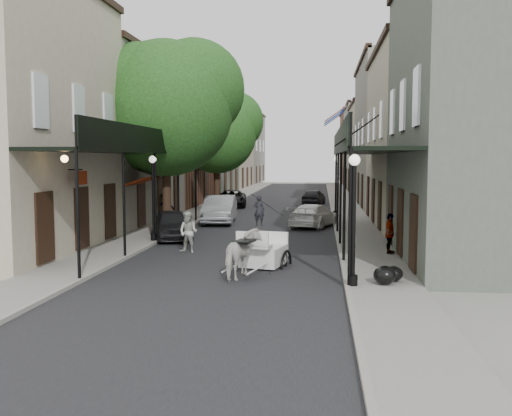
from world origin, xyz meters
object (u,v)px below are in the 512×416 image
(lamppost_right_far, at_px, (336,185))
(carriage, at_px, (267,237))
(lamppost_left, at_px, (153,197))
(pedestrian_sidewalk_left, at_px, (166,206))
(car_left_far, at_px, (232,199))
(pedestrian_walking, at_px, (188,232))
(horse, at_px, (243,254))
(lamppost_right_near, at_px, (354,218))
(tree_near, at_px, (174,103))
(car_left_near, at_px, (172,225))
(car_right_near, at_px, (314,216))
(car_right_far, at_px, (314,197))
(car_left_mid, at_px, (220,209))
(pedestrian_sidewalk_right, at_px, (390,234))
(tree_far, at_px, (222,130))

(lamppost_right_far, distance_m, carriage, 16.80)
(lamppost_left, bearing_deg, pedestrian_sidewalk_left, 101.93)
(lamppost_right_far, distance_m, pedestrian_sidewalk_left, 10.72)
(carriage, bearing_deg, car_left_far, 114.63)
(carriage, xyz_separation_m, pedestrian_walking, (-3.32, 2.22, -0.17))
(horse, xyz_separation_m, pedestrian_walking, (-2.81, 4.51, 0.06))
(lamppost_right_near, xyz_separation_m, car_left_far, (-7.70, 26.74, -1.40))
(lamppost_right_near, relative_size, car_left_far, 0.79)
(tree_near, height_order, pedestrian_walking, tree_near)
(lamppost_left, height_order, car_left_far, lamppost_left)
(car_left_near, height_order, car_right_near, car_left_near)
(lamppost_left, distance_m, carriage, 7.15)
(car_right_near, height_order, car_right_far, car_right_far)
(lamppost_right_far, bearing_deg, pedestrian_sidewalk_left, -158.21)
(lamppost_left, xyz_separation_m, pedestrian_walking, (2.10, -2.31, -1.23))
(lamppost_left, bearing_deg, car_left_near, 68.24)
(car_left_mid, distance_m, car_right_far, 14.85)
(lamppost_right_near, distance_m, pedestrian_walking, 8.43)
(lamppost_right_near, height_order, horse, lamppost_right_near)
(car_right_near, bearing_deg, car_left_far, -44.41)
(horse, bearing_deg, lamppost_right_near, 173.07)
(pedestrian_walking, xyz_separation_m, car_left_mid, (-0.60, 10.31, -0.02))
(lamppost_left, bearing_deg, car_left_far, 88.47)
(pedestrian_sidewalk_left, relative_size, car_right_near, 0.37)
(tree_near, height_order, pedestrian_sidewalk_right, tree_near)
(car_right_far, bearing_deg, horse, 96.06)
(lamppost_left, height_order, lamppost_right_far, same)
(horse, distance_m, car_left_far, 25.94)
(lamppost_right_near, height_order, car_left_far, lamppost_right_near)
(lamppost_right_near, bearing_deg, pedestrian_sidewalk_right, 73.45)
(car_left_mid, distance_m, car_right_near, 5.55)
(tree_far, relative_size, pedestrian_walking, 5.28)
(tree_near, relative_size, pedestrian_sidewalk_right, 6.32)
(tree_near, distance_m, pedestrian_sidewalk_right, 13.17)
(lamppost_right_far, distance_m, pedestrian_walking, 15.61)
(horse, height_order, car_left_far, horse)
(pedestrian_walking, distance_m, car_left_near, 3.91)
(tree_near, relative_size, horse, 5.39)
(pedestrian_sidewalk_right, xyz_separation_m, car_left_mid, (-8.38, 10.35, -0.09))
(tree_near, xyz_separation_m, car_left_far, (0.60, 14.56, -5.83))
(lamppost_right_far, relative_size, horse, 2.08)
(tree_near, height_order, car_left_far, tree_near)
(pedestrian_walking, xyz_separation_m, pedestrian_sidewalk_right, (7.78, -0.04, 0.07))
(tree_near, distance_m, horse, 13.38)
(lamppost_right_near, relative_size, car_right_near, 0.86)
(carriage, distance_m, pedestrian_sidewalk_left, 14.45)
(car_left_mid, relative_size, car_left_far, 1.02)
(carriage, xyz_separation_m, pedestrian_sidewalk_left, (-7.12, 12.58, -0.05))
(lamppost_right_far, bearing_deg, car_left_near, -125.62)
(lamppost_right_far, distance_m, car_left_far, 10.33)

